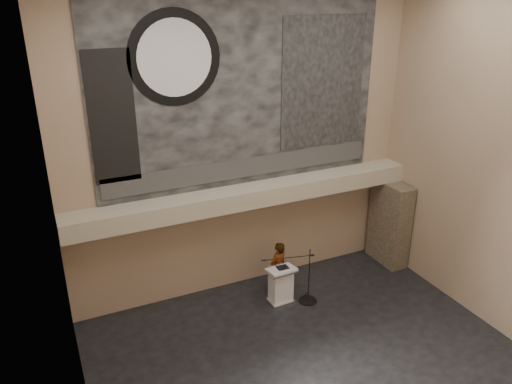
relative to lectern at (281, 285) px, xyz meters
name	(u,v)px	position (x,y,z in m)	size (l,w,h in m)	color
floor	(313,363)	(-0.45, -2.52, -0.55)	(10.00, 10.00, 0.00)	black
wall_back	(244,146)	(-0.45, 1.48, 3.70)	(10.00, 0.02, 8.50)	#91775C
wall_front	(476,303)	(-0.45, -6.52, 3.70)	(10.00, 0.02, 8.50)	#91775C
wall_left	(65,249)	(-5.45, -2.52, 3.70)	(0.02, 8.00, 8.50)	#91775C
wall_right	(497,165)	(4.55, -2.52, 3.70)	(0.02, 8.00, 8.50)	#91775C
soffit	(250,195)	(-0.45, 1.08, 2.40)	(10.00, 0.80, 0.50)	#9E937A
sprinkler_left	(196,216)	(-2.05, 1.03, 2.12)	(0.04, 0.04, 0.06)	#B2893D
sprinkler_right	(310,194)	(1.45, 1.03, 2.12)	(0.04, 0.04, 0.06)	#B2893D
banner	(244,93)	(-0.45, 1.45, 5.15)	(8.00, 0.05, 5.00)	black
banner_text_strip	(245,168)	(-0.45, 1.41, 3.10)	(7.76, 0.02, 0.55)	#2D2D2D
banner_clock_rim	(175,58)	(-2.25, 1.41, 6.15)	(2.30, 2.30, 0.02)	black
banner_clock_face	(175,58)	(-2.25, 1.39, 6.15)	(1.84, 1.84, 0.02)	silver
banner_building_print	(323,83)	(1.95, 1.41, 5.25)	(2.60, 0.02, 3.60)	black
banner_brick_print	(112,118)	(-3.85, 1.41, 4.85)	(1.10, 0.02, 3.20)	black
stone_pier	(390,223)	(4.20, 0.63, 0.80)	(0.60, 1.40, 2.70)	#413628
lectern	(281,285)	(0.00, 0.00, 0.00)	(0.79, 0.58, 1.14)	silver
binder	(283,268)	(0.04, -0.01, 0.56)	(0.31, 0.25, 0.04)	black
papers	(279,269)	(-0.07, -0.01, 0.55)	(0.19, 0.26, 0.01)	white
speaker_person	(278,268)	(0.14, 0.45, 0.27)	(0.60, 0.39, 1.64)	silver
mic_stand	(306,293)	(0.68, -0.27, -0.29)	(1.58, 0.58, 1.67)	black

